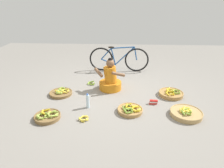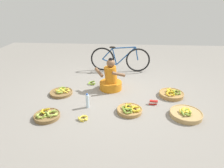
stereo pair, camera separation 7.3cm
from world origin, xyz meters
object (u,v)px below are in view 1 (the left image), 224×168
object	(u,v)px
loose_bananas_near_bicycle	(84,118)
packet_carton_stack	(153,102)
banana_basket_back_right	(61,93)
banana_basket_near_vendor	(171,93)
banana_basket_back_center	(130,110)
vendor_woman_front	(110,79)
banana_basket_front_center	(186,113)
water_bottle	(88,101)
bicycle_leaning	(119,59)
loose_bananas_back_left	(91,83)
banana_basket_front_right	(47,116)

from	to	relation	value
loose_bananas_near_bicycle	packet_carton_stack	xyz separation A→B (m)	(1.32, 0.64, 0.02)
banana_basket_back_right	banana_basket_near_vendor	bearing A→B (deg)	1.62
banana_basket_back_right	banana_basket_back_center	bearing A→B (deg)	-23.33
vendor_woman_front	loose_bananas_near_bicycle	size ratio (longest dim) A/B	3.69
banana_basket_back_center	banana_basket_back_right	world-z (taller)	banana_basket_back_center
loose_bananas_near_bicycle	packet_carton_stack	bearing A→B (deg)	25.76
banana_basket_front_center	water_bottle	size ratio (longest dim) A/B	1.93
banana_basket_front_center	banana_basket_near_vendor	bearing A→B (deg)	97.39
bicycle_leaning	loose_bananas_near_bicycle	bearing A→B (deg)	-102.47
bicycle_leaning	banana_basket_back_center	bearing A→B (deg)	-83.20
banana_basket_back_center	banana_basket_near_vendor	distance (m)	1.17
loose_bananas_near_bicycle	water_bottle	world-z (taller)	water_bottle
bicycle_leaning	loose_bananas_back_left	xyz separation A→B (m)	(-0.66, -1.01, -0.33)
water_bottle	bicycle_leaning	bearing A→B (deg)	75.34
banana_basket_front_right	banana_basket_near_vendor	bearing A→B (deg)	22.85
banana_basket_front_right	banana_basket_near_vendor	world-z (taller)	banana_basket_near_vendor
vendor_woman_front	banana_basket_front_right	bearing A→B (deg)	-129.22
banana_basket_front_right	banana_basket_back_right	bearing A→B (deg)	91.71
banana_basket_near_vendor	loose_bananas_near_bicycle	bearing A→B (deg)	-149.59
bicycle_leaning	packet_carton_stack	distance (m)	2.09
banana_basket_near_vendor	loose_bananas_near_bicycle	distance (m)	2.04
loose_bananas_back_left	water_bottle	xyz separation A→B (m)	(0.10, -1.13, 0.11)
bicycle_leaning	water_bottle	world-z (taller)	bicycle_leaning
bicycle_leaning	banana_basket_back_right	distance (m)	2.06
banana_basket_back_center	banana_basket_back_right	xyz separation A→B (m)	(-1.52, 0.66, -0.01)
banana_basket_front_center	banana_basket_near_vendor	xyz separation A→B (m)	(-0.10, 0.80, -0.00)
loose_bananas_near_bicycle	banana_basket_front_center	bearing A→B (deg)	7.22
loose_bananas_back_left	loose_bananas_near_bicycle	size ratio (longest dim) A/B	0.98
loose_bananas_back_left	banana_basket_back_center	bearing A→B (deg)	-53.34
banana_basket_front_center	loose_bananas_near_bicycle	distance (m)	1.88
banana_basket_front_center	banana_basket_near_vendor	size ratio (longest dim) A/B	1.10
bicycle_leaning	banana_basket_front_right	distance (m)	2.84
banana_basket_back_center	packet_carton_stack	world-z (taller)	banana_basket_back_center
vendor_woman_front	banana_basket_near_vendor	xyz separation A→B (m)	(1.36, -0.28, -0.19)
banana_basket_front_right	loose_bananas_near_bicycle	xyz separation A→B (m)	(0.66, -0.01, -0.02)
banana_basket_back_right	banana_basket_near_vendor	xyz separation A→B (m)	(2.45, 0.07, 0.01)
banana_basket_near_vendor	loose_bananas_near_bicycle	world-z (taller)	banana_basket_near_vendor
water_bottle	banana_basket_near_vendor	bearing A→B (deg)	19.07
vendor_woman_front	banana_basket_back_center	world-z (taller)	vendor_woman_front
loose_bananas_back_left	packet_carton_stack	bearing A→B (deg)	-33.04
banana_basket_back_right	loose_bananas_back_left	distance (m)	0.84
bicycle_leaning	loose_bananas_back_left	size ratio (longest dim) A/B	8.42
banana_basket_back_right	water_bottle	world-z (taller)	water_bottle
banana_basket_front_right	loose_bananas_back_left	world-z (taller)	banana_basket_front_right
packet_carton_stack	banana_basket_near_vendor	bearing A→B (deg)	41.95
banana_basket_front_center	banana_basket_front_right	world-z (taller)	banana_basket_front_center
banana_basket_front_center	banana_basket_front_right	bearing A→B (deg)	-174.93
vendor_woman_front	loose_bananas_back_left	xyz separation A→B (m)	(-0.49, 0.25, -0.21)
banana_basket_front_center	packet_carton_stack	xyz separation A→B (m)	(-0.54, 0.40, -0.01)
banana_basket_front_right	water_bottle	distance (m)	0.79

